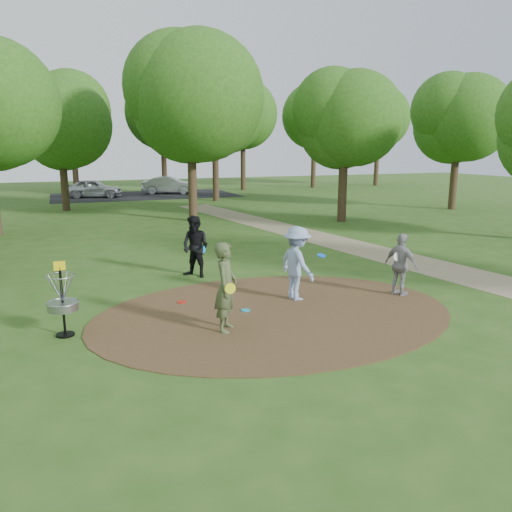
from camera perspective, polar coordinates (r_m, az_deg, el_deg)
name	(u,v)px	position (r m, az deg, el deg)	size (l,w,h in m)	color
ground	(275,313)	(11.50, 2.22, -6.56)	(100.00, 100.00, 0.00)	#2D5119
dirt_clearing	(275,313)	(11.49, 2.22, -6.51)	(8.40, 8.40, 0.02)	#47301C
footpath	(440,269)	(16.60, 20.26, -1.37)	(2.00, 40.00, 0.01)	#8C7A5B
parking_lot	(145,195)	(40.62, -12.55, 6.80)	(14.00, 8.00, 0.01)	black
player_observer_with_disc	(226,287)	(10.19, -3.46, -3.58)	(0.73, 0.81, 1.86)	#485631
player_throwing_with_disc	(297,263)	(12.31, 4.70, -0.85)	(1.23, 1.29, 1.84)	#8AA2CE
player_walking_with_disc	(195,247)	(14.55, -6.93, 1.06)	(1.08, 1.11, 1.80)	black
player_waiting_with_disc	(401,265)	(13.14, 16.24, -0.98)	(0.65, 1.02, 1.61)	#959598
disc_ground_cyan	(246,310)	(11.61, -1.20, -6.21)	(0.22, 0.22, 0.02)	#1894C7
disc_ground_red	(182,302)	(12.33, -8.48, -5.23)	(0.22, 0.22, 0.02)	red
car_left	(94,188)	(39.66, -18.06, 7.36)	(1.64, 4.08, 1.39)	#A4A8AC
car_right	(169,185)	(41.49, -9.90, 7.99)	(1.49, 4.27, 1.41)	#AAAEB2
disc_golf_basket	(62,294)	(10.63, -21.30, -4.07)	(0.63, 0.63, 1.54)	black
tree_ring	(204,110)	(21.21, -5.97, 16.25)	(37.00, 45.45, 9.11)	#332316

